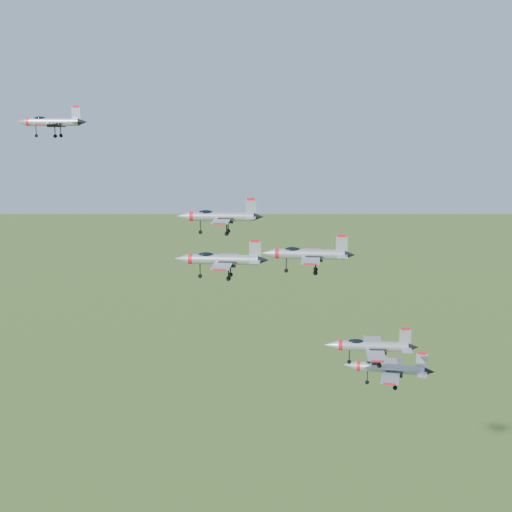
{
  "coord_description": "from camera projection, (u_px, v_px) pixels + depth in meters",
  "views": [
    {
      "loc": [
        12.98,
        -101.13,
        139.22
      ],
      "look_at": [
        6.71,
        -3.19,
        119.47
      ],
      "focal_mm": 50.0,
      "sensor_mm": 36.0,
      "label": 1
    }
  ],
  "objects": [
    {
      "name": "jet_lead",
      "position": [
        51.0,
        122.0,
        114.74
      ],
      "size": [
        12.09,
        10.04,
        3.23
      ],
      "rotation": [
        0.0,
        0.0,
        -0.1
      ],
      "color": "#999EA5"
    },
    {
      "name": "jet_left_high",
      "position": [
        219.0,
        216.0,
        107.34
      ],
      "size": [
        13.21,
        10.84,
        3.54
      ],
      "rotation": [
        0.0,
        0.0,
        0.01
      ],
      "color": "#999EA5"
    },
    {
      "name": "jet_right_high",
      "position": [
        220.0,
        259.0,
        82.75
      ],
      "size": [
        11.13,
        9.15,
        2.98
      ],
      "rotation": [
        0.0,
        0.0,
        -0.02
      ],
      "color": "#999EA5"
    },
    {
      "name": "jet_left_low",
      "position": [
        307.0,
        254.0,
        104.1
      ],
      "size": [
        13.84,
        11.39,
        3.7
      ],
      "rotation": [
        0.0,
        0.0,
        -0.03
      ],
      "color": "#999EA5"
    },
    {
      "name": "jet_right_low",
      "position": [
        370.0,
        346.0,
        91.08
      ],
      "size": [
        12.01,
        9.88,
        3.22
      ],
      "rotation": [
        0.0,
        0.0,
        -0.02
      ],
      "color": "#999EA5"
    },
    {
      "name": "jet_trail",
      "position": [
        387.0,
        368.0,
        100.89
      ],
      "size": [
        12.88,
        10.8,
        3.45
      ],
      "rotation": [
        0.0,
        0.0,
        -0.17
      ],
      "color": "#999EA5"
    }
  ]
}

